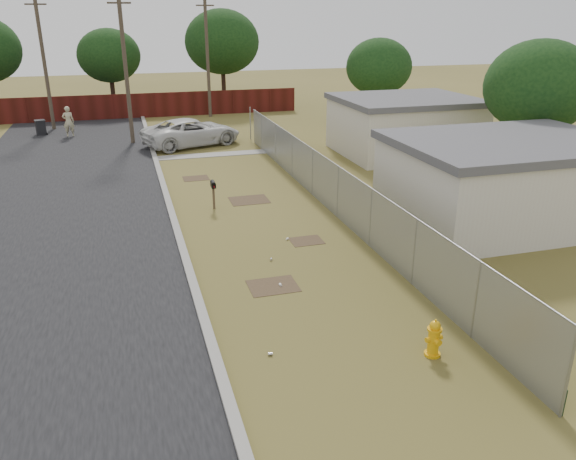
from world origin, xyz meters
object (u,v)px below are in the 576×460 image
object	(u,v)px
fire_hydrant	(434,339)
pedestrian	(68,121)
pickup_truck	(192,132)
trash_bin	(41,127)
mailbox	(213,187)

from	to	relation	value
fire_hydrant	pedestrian	size ratio (longest dim) A/B	0.49
fire_hydrant	pickup_truck	bearing A→B (deg)	95.83
trash_bin	fire_hydrant	bearing A→B (deg)	-68.93
fire_hydrant	pedestrian	bearing A→B (deg)	108.57
fire_hydrant	mailbox	world-z (taller)	mailbox
fire_hydrant	pickup_truck	distance (m)	23.80
trash_bin	mailbox	bearing A→B (deg)	-65.02
fire_hydrant	mailbox	xyz separation A→B (m)	(-3.09, 11.75, 0.48)
pickup_truck	trash_bin	size ratio (longest dim) A/B	6.01
mailbox	pedestrian	distance (m)	17.98
pickup_truck	trash_bin	world-z (taller)	pickup_truck
fire_hydrant	pedestrian	world-z (taller)	pedestrian
fire_hydrant	pickup_truck	xyz separation A→B (m)	(-2.42, 23.67, 0.37)
mailbox	trash_bin	size ratio (longest dim) A/B	1.20
pickup_truck	pedestrian	bearing A→B (deg)	36.28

